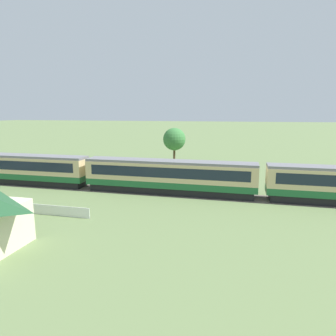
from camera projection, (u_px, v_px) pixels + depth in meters
passenger_train at (171, 175)px, 37.77m from camera, size 112.34×2.97×4.25m
railway_track at (164, 193)px, 38.41m from camera, size 185.81×3.60×0.04m
yard_tree_0 at (174, 139)px, 57.50m from camera, size 4.33×4.33×7.25m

